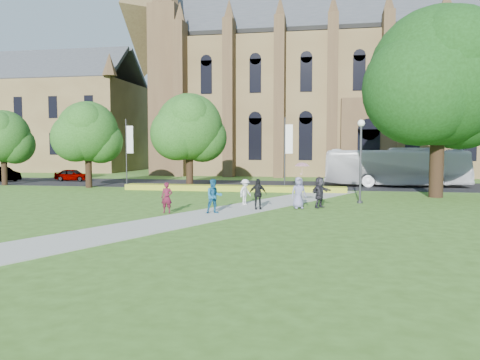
% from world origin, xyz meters
% --- Properties ---
extents(ground, '(160.00, 160.00, 0.00)m').
position_xyz_m(ground, '(0.00, 0.00, 0.00)').
color(ground, '#3B5C1B').
rests_on(ground, ground).
extents(road, '(160.00, 10.00, 0.02)m').
position_xyz_m(road, '(0.00, 20.00, 0.01)').
color(road, black).
rests_on(road, ground).
extents(footpath, '(15.58, 28.54, 0.04)m').
position_xyz_m(footpath, '(0.00, 1.00, 0.02)').
color(footpath, '#B2B2A8').
rests_on(footpath, ground).
extents(flower_hedge, '(18.00, 1.40, 0.45)m').
position_xyz_m(flower_hedge, '(-2.00, 13.20, 0.23)').
color(flower_hedge, gold).
rests_on(flower_hedge, ground).
extents(cathedral, '(52.60, 18.25, 28.00)m').
position_xyz_m(cathedral, '(10.00, 39.73, 12.98)').
color(cathedral, olive).
rests_on(cathedral, ground).
extents(building_west, '(22.00, 14.00, 18.30)m').
position_xyz_m(building_west, '(-34.00, 42.00, 9.21)').
color(building_west, olive).
rests_on(building_west, ground).
extents(streetlamp, '(0.44, 0.44, 5.24)m').
position_xyz_m(streetlamp, '(7.50, 6.50, 3.30)').
color(streetlamp, '#38383D').
rests_on(streetlamp, ground).
extents(large_tree, '(9.60, 9.60, 13.20)m').
position_xyz_m(large_tree, '(13.00, 11.00, 8.37)').
color(large_tree, '#332114').
rests_on(large_tree, ground).
extents(street_tree_0, '(5.20, 5.20, 7.50)m').
position_xyz_m(street_tree_0, '(-15.00, 14.00, 4.87)').
color(street_tree_0, '#332114').
rests_on(street_tree_0, ground).
extents(street_tree_1, '(5.60, 5.60, 8.05)m').
position_xyz_m(street_tree_1, '(-6.00, 14.50, 5.22)').
color(street_tree_1, '#332114').
rests_on(street_tree_1, ground).
extents(street_tree_2, '(4.80, 4.80, 6.95)m').
position_xyz_m(street_tree_2, '(-24.00, 15.00, 4.53)').
color(street_tree_2, '#332114').
rests_on(street_tree_2, ground).
extents(banner_pole_0, '(0.70, 0.10, 6.00)m').
position_xyz_m(banner_pole_0, '(2.11, 15.20, 3.39)').
color(banner_pole_0, '#38383D').
rests_on(banner_pole_0, ground).
extents(banner_pole_1, '(0.70, 0.10, 6.00)m').
position_xyz_m(banner_pole_1, '(-11.89, 15.20, 3.39)').
color(banner_pole_1, '#38383D').
rests_on(banner_pole_1, ground).
extents(tour_coach, '(12.48, 2.97, 3.47)m').
position_xyz_m(tour_coach, '(11.45, 19.78, 1.76)').
color(tour_coach, white).
rests_on(tour_coach, road).
extents(car_0, '(3.72, 1.56, 1.26)m').
position_xyz_m(car_0, '(-20.55, 20.96, 0.65)').
color(car_0, gray).
rests_on(car_0, road).
extents(car_1, '(4.81, 2.96, 1.50)m').
position_xyz_m(car_1, '(-27.71, 19.34, 0.77)').
color(car_1, gray).
rests_on(car_1, road).
extents(pedestrian_0, '(0.62, 0.42, 1.64)m').
position_xyz_m(pedestrian_0, '(-2.92, -0.14, 0.86)').
color(pedestrian_0, '#531326').
rests_on(pedestrian_0, footpath).
extents(pedestrian_1, '(1.08, 0.99, 1.81)m').
position_xyz_m(pedestrian_1, '(-0.42, 0.17, 0.94)').
color(pedestrian_1, '#19577F').
rests_on(pedestrian_1, footpath).
extents(pedestrian_2, '(0.96, 1.15, 1.55)m').
position_xyz_m(pedestrian_2, '(0.57, 4.09, 0.81)').
color(pedestrian_2, silver).
rests_on(pedestrian_2, footpath).
extents(pedestrian_3, '(1.08, 0.67, 1.72)m').
position_xyz_m(pedestrian_3, '(1.60, 2.22, 0.90)').
color(pedestrian_3, black).
rests_on(pedestrian_3, footpath).
extents(pedestrian_4, '(1.03, 0.87, 1.79)m').
position_xyz_m(pedestrian_4, '(3.85, 3.02, 0.94)').
color(pedestrian_4, slate).
rests_on(pedestrian_4, footpath).
extents(pedestrian_5, '(1.39, 1.66, 1.79)m').
position_xyz_m(pedestrian_5, '(5.02, 3.56, 0.94)').
color(pedestrian_5, '#25232A').
rests_on(pedestrian_5, footpath).
extents(parasol, '(0.91, 0.91, 0.73)m').
position_xyz_m(parasol, '(4.03, 3.12, 2.20)').
color(parasol, '#CB8FAC').
rests_on(parasol, pedestrian_4).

